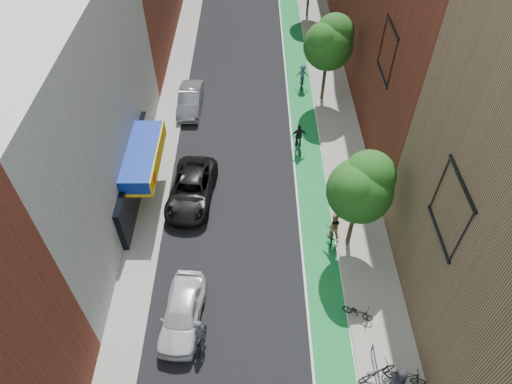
{
  "coord_description": "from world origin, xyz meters",
  "views": [
    {
      "loc": [
        0.33,
        -5.7,
        20.87
      ],
      "look_at": [
        0.43,
        12.66,
        1.5
      ],
      "focal_mm": 32.0,
      "sensor_mm": 36.0,
      "label": 1
    }
  ],
  "objects_px": {
    "parked_car_silver": "(190,100)",
    "cyclist_lane_mid": "(299,141)",
    "parked_car_white": "(182,313)",
    "cyclist_lead": "(201,337)",
    "cyclist_lane_far": "(302,78)",
    "pedestrian": "(398,381)",
    "cyclist_lane_near": "(333,230)",
    "parked_car_black": "(191,189)"
  },
  "relations": [
    {
      "from": "parked_car_silver",
      "to": "parked_car_white",
      "type": "bearing_deg",
      "value": -84.55
    },
    {
      "from": "cyclist_lead",
      "to": "cyclist_lane_mid",
      "type": "height_order",
      "value": "cyclist_lane_mid"
    },
    {
      "from": "parked_car_white",
      "to": "cyclist_lane_far",
      "type": "height_order",
      "value": "cyclist_lane_far"
    },
    {
      "from": "cyclist_lead",
      "to": "cyclist_lane_far",
      "type": "distance_m",
      "value": 22.64
    },
    {
      "from": "parked_car_white",
      "to": "parked_car_silver",
      "type": "height_order",
      "value": "parked_car_white"
    },
    {
      "from": "parked_car_black",
      "to": "cyclist_lane_far",
      "type": "xyz_separation_m",
      "value": [
        7.7,
        12.19,
        0.07
      ]
    },
    {
      "from": "cyclist_lane_mid",
      "to": "cyclist_lane_far",
      "type": "height_order",
      "value": "cyclist_lane_mid"
    },
    {
      "from": "parked_car_black",
      "to": "cyclist_lead",
      "type": "distance_m",
      "value": 9.61
    },
    {
      "from": "cyclist_lead",
      "to": "cyclist_lane_mid",
      "type": "xyz_separation_m",
      "value": [
        5.57,
        13.99,
        0.16
      ]
    },
    {
      "from": "parked_car_silver",
      "to": "cyclist_lane_mid",
      "type": "xyz_separation_m",
      "value": [
        7.83,
        -4.89,
        0.07
      ]
    },
    {
      "from": "cyclist_lead",
      "to": "parked_car_white",
      "type": "bearing_deg",
      "value": -40.87
    },
    {
      "from": "cyclist_lane_far",
      "to": "pedestrian",
      "type": "height_order",
      "value": "pedestrian"
    },
    {
      "from": "cyclist_lane_near",
      "to": "pedestrian",
      "type": "distance_m",
      "value": 8.62
    },
    {
      "from": "cyclist_lead",
      "to": "cyclist_lane_far",
      "type": "bearing_deg",
      "value": -96.55
    },
    {
      "from": "parked_car_silver",
      "to": "cyclist_lane_far",
      "type": "bearing_deg",
      "value": 19.41
    },
    {
      "from": "parked_car_silver",
      "to": "cyclist_lead",
      "type": "height_order",
      "value": "cyclist_lead"
    },
    {
      "from": "parked_car_white",
      "to": "cyclist_lead",
      "type": "height_order",
      "value": "cyclist_lead"
    },
    {
      "from": "parked_car_black",
      "to": "cyclist_lane_mid",
      "type": "relative_size",
      "value": 2.59
    },
    {
      "from": "parked_car_black",
      "to": "pedestrian",
      "type": "height_order",
      "value": "pedestrian"
    },
    {
      "from": "parked_car_silver",
      "to": "pedestrian",
      "type": "height_order",
      "value": "pedestrian"
    },
    {
      "from": "cyclist_lane_mid",
      "to": "pedestrian",
      "type": "xyz_separation_m",
      "value": [
        3.13,
        -16.26,
        0.29
      ]
    },
    {
      "from": "cyclist_lane_near",
      "to": "parked_car_white",
      "type": "bearing_deg",
      "value": 40.67
    },
    {
      "from": "cyclist_lead",
      "to": "parked_car_silver",
      "type": "bearing_deg",
      "value": -73.28
    },
    {
      "from": "cyclist_lane_far",
      "to": "cyclist_lead",
      "type": "bearing_deg",
      "value": 82.76
    },
    {
      "from": "cyclist_lane_near",
      "to": "pedestrian",
      "type": "xyz_separation_m",
      "value": [
        1.78,
        -8.44,
        0.16
      ]
    },
    {
      "from": "pedestrian",
      "to": "parked_car_silver",
      "type": "bearing_deg",
      "value": -160.89
    },
    {
      "from": "cyclist_lane_far",
      "to": "cyclist_lane_near",
      "type": "bearing_deg",
      "value": 101.1
    },
    {
      "from": "cyclist_lane_far",
      "to": "pedestrian",
      "type": "xyz_separation_m",
      "value": [
        2.3,
        -23.99,
        0.27
      ]
    },
    {
      "from": "parked_car_silver",
      "to": "cyclist_lane_far",
      "type": "height_order",
      "value": "cyclist_lane_far"
    },
    {
      "from": "cyclist_lane_near",
      "to": "cyclist_lane_far",
      "type": "distance_m",
      "value": 15.56
    },
    {
      "from": "parked_car_white",
      "to": "cyclist_lane_far",
      "type": "relative_size",
      "value": 2.33
    },
    {
      "from": "parked_car_silver",
      "to": "cyclist_lane_far",
      "type": "xyz_separation_m",
      "value": [
        8.67,
        2.83,
        0.08
      ]
    },
    {
      "from": "parked_car_white",
      "to": "pedestrian",
      "type": "distance_m",
      "value": 10.29
    },
    {
      "from": "parked_car_silver",
      "to": "cyclist_lane_mid",
      "type": "height_order",
      "value": "cyclist_lane_mid"
    },
    {
      "from": "pedestrian",
      "to": "cyclist_lane_far",
      "type": "bearing_deg",
      "value": 177.17
    },
    {
      "from": "cyclist_lead",
      "to": "pedestrian",
      "type": "relative_size",
      "value": 1.03
    },
    {
      "from": "parked_car_white",
      "to": "cyclist_lead",
      "type": "xyz_separation_m",
      "value": [
        0.98,
        -1.2,
        -0.11
      ]
    },
    {
      "from": "parked_car_white",
      "to": "cyclist_lane_near",
      "type": "distance_m",
      "value": 9.34
    },
    {
      "from": "parked_car_white",
      "to": "cyclist_lane_mid",
      "type": "xyz_separation_m",
      "value": [
        6.55,
        12.79,
        0.05
      ]
    },
    {
      "from": "parked_car_silver",
      "to": "cyclist_lead",
      "type": "distance_m",
      "value": 19.02
    },
    {
      "from": "parked_car_white",
      "to": "cyclist_lane_far",
      "type": "bearing_deg",
      "value": 75.21
    },
    {
      "from": "cyclist_lane_near",
      "to": "pedestrian",
      "type": "bearing_deg",
      "value": 110.45
    }
  ]
}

